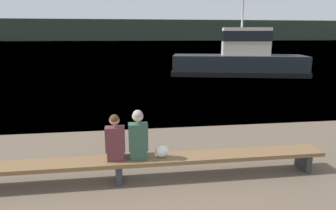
% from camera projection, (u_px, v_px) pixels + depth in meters
% --- Properties ---
extents(water_surface, '(240.00, 240.00, 0.00)m').
position_uv_depth(water_surface, '(125.00, 41.00, 124.82)').
color(water_surface, '#386084').
rests_on(water_surface, ground).
extents(far_shoreline, '(600.00, 12.00, 9.56)m').
position_uv_depth(far_shoreline, '(125.00, 30.00, 141.91)').
color(far_shoreline, '#2D3D2D').
rests_on(far_shoreline, ground).
extents(bench_main, '(8.47, 0.54, 0.46)m').
position_uv_depth(bench_main, '(119.00, 163.00, 5.88)').
color(bench_main, brown).
rests_on(bench_main, ground).
extents(person_left, '(0.37, 0.41, 0.93)m').
position_uv_depth(person_left, '(115.00, 141.00, 5.78)').
color(person_left, '#56282D').
rests_on(person_left, bench_main).
extents(person_right, '(0.37, 0.42, 1.00)m').
position_uv_depth(person_right, '(138.00, 137.00, 5.82)').
color(person_right, '#2D4C3D').
rests_on(person_right, bench_main).
extents(shopping_bag, '(0.28, 0.17, 0.24)m').
position_uv_depth(shopping_bag, '(162.00, 151.00, 5.95)').
color(shopping_bag, white).
rests_on(shopping_bag, bench_main).
extents(tugboat_red, '(9.77, 4.95, 6.39)m').
position_uv_depth(tugboat_red, '(240.00, 60.00, 21.29)').
color(tugboat_red, black).
rests_on(tugboat_red, water_surface).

